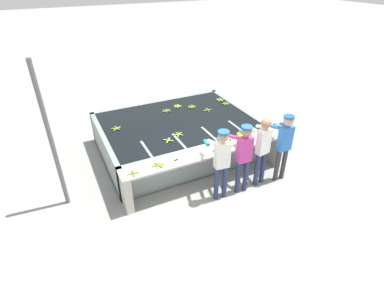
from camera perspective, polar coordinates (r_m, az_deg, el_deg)
ground_plane at (r=7.18m, az=3.96°, el=-8.43°), size 80.00×80.00×0.00m
wash_tank at (r=8.41m, az=-2.69°, el=1.69°), size 4.14×3.12×0.90m
work_ledge at (r=6.96m, az=3.22°, el=-3.34°), size 4.14×0.45×0.90m
worker_0 at (r=6.35m, az=5.62°, el=-2.71°), size 0.46×0.74×1.70m
worker_1 at (r=6.61m, az=9.78°, el=-1.63°), size 0.45×0.74×1.70m
worker_2 at (r=6.94m, az=13.18°, el=-0.25°), size 0.48×0.74×1.73m
worker_3 at (r=7.22m, az=17.06°, el=0.46°), size 0.41×0.72×1.71m
banana_bunch_floating_0 at (r=8.76m, az=-4.91°, el=6.35°), size 0.28×0.28×0.08m
banana_bunch_floating_1 at (r=7.23m, az=-4.56°, el=0.72°), size 0.23×0.23×0.08m
banana_bunch_floating_2 at (r=8.99m, az=-0.08°, el=7.11°), size 0.28×0.28×0.08m
banana_bunch_floating_3 at (r=8.78m, az=2.96°, el=6.49°), size 0.28×0.28×0.08m
banana_bunch_floating_4 at (r=9.26m, az=6.50°, el=7.65°), size 0.28×0.28×0.08m
banana_bunch_floating_5 at (r=9.03m, az=-2.80°, el=7.20°), size 0.28×0.28×0.08m
banana_bunch_floating_6 at (r=7.47m, az=-2.63°, el=1.85°), size 0.27×0.27×0.08m
banana_bunch_floating_7 at (r=7.98m, az=-14.26°, el=2.89°), size 0.28×0.27×0.08m
banana_bunch_floating_8 at (r=9.53m, az=5.30°, el=8.39°), size 0.28×0.28×0.08m
banana_bunch_ledge_0 at (r=6.20m, az=-11.12°, el=-5.46°), size 0.28×0.28×0.08m
banana_bunch_ledge_1 at (r=6.36m, az=-6.40°, el=-3.98°), size 0.28×0.27×0.08m
knife_0 at (r=6.94m, az=5.13°, el=-0.76°), size 0.23×0.30×0.02m
knife_1 at (r=6.55m, az=-2.56°, el=-2.78°), size 0.34×0.15×0.02m
support_post_left at (r=6.47m, az=-25.27°, el=0.69°), size 0.09×0.09×3.20m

